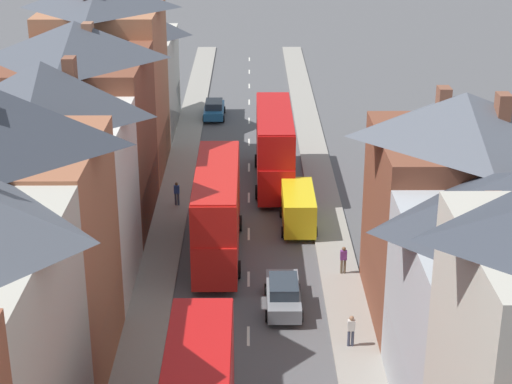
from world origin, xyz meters
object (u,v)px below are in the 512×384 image
at_px(delivery_van, 298,207).
at_px(pedestrian_far_left, 343,259).
at_px(pedestrian_mid_right, 351,329).
at_px(pedestrian_far_right, 177,192).
at_px(double_decker_bus_far_approaching, 274,146).
at_px(double_decker_bus_lead, 217,210).
at_px(car_near_blue, 283,294).
at_px(car_parked_left_a, 214,109).

distance_m(delivery_van, pedestrian_far_left, 6.99).
xyz_separation_m(pedestrian_mid_right, pedestrian_far_right, (-9.63, 17.52, 0.00)).
height_order(pedestrian_mid_right, pedestrian_far_right, same).
xyz_separation_m(pedestrian_mid_right, pedestrian_far_left, (0.40, 7.54, 0.00)).
xyz_separation_m(double_decker_bus_far_approaching, pedestrian_mid_right, (3.07, -21.86, -1.78)).
distance_m(pedestrian_far_left, pedestrian_far_right, 14.15).
bearing_deg(pedestrian_far_right, double_decker_bus_lead, -67.66).
relative_size(double_decker_bus_far_approaching, delivery_van, 2.08).
bearing_deg(car_near_blue, car_parked_left_a, 98.16).
distance_m(pedestrian_mid_right, pedestrian_far_left, 7.56).
xyz_separation_m(car_near_blue, car_parked_left_a, (-4.90, 34.16, -0.03)).
bearing_deg(car_parked_left_a, delivery_van, -75.42).
bearing_deg(pedestrian_far_left, double_decker_bus_lead, 158.64).
relative_size(car_near_blue, pedestrian_mid_right, 2.84).
distance_m(double_decker_bus_lead, car_near_blue, 7.64).
xyz_separation_m(double_decker_bus_lead, delivery_van, (4.91, 3.87, -1.48)).
bearing_deg(double_decker_bus_lead, car_parked_left_a, 92.67).
xyz_separation_m(double_decker_bus_lead, car_parked_left_a, (-1.29, 27.71, -2.01)).
bearing_deg(delivery_van, pedestrian_mid_right, -82.92).
bearing_deg(double_decker_bus_far_approaching, car_parked_left_a, 106.83).
xyz_separation_m(car_near_blue, pedestrian_far_left, (3.47, 3.68, 0.19)).
bearing_deg(double_decker_bus_far_approaching, double_decker_bus_lead, -107.32).
bearing_deg(double_decker_bus_far_approaching, pedestrian_far_right, -146.51).
bearing_deg(pedestrian_far_left, car_near_blue, -133.32).
height_order(car_near_blue, delivery_van, delivery_van).
bearing_deg(delivery_van, double_decker_bus_lead, -141.74).
bearing_deg(delivery_van, car_near_blue, -97.18).
xyz_separation_m(double_decker_bus_lead, pedestrian_far_left, (7.08, -2.77, -1.78)).
bearing_deg(pedestrian_far_right, pedestrian_far_left, -44.82).
bearing_deg(double_decker_bus_lead, pedestrian_mid_right, -57.10).
distance_m(double_decker_bus_far_approaching, delivery_van, 7.92).
distance_m(car_parked_left_a, pedestrian_mid_right, 38.85).
bearing_deg(double_decker_bus_lead, car_near_blue, -60.75).
height_order(car_near_blue, pedestrian_mid_right, pedestrian_mid_right).
relative_size(delivery_van, pedestrian_far_left, 3.23).
xyz_separation_m(double_decker_bus_lead, double_decker_bus_far_approaching, (3.60, 11.55, 0.00)).
bearing_deg(pedestrian_far_left, double_decker_bus_far_approaching, 103.65).
distance_m(delivery_van, pedestrian_far_right, 8.55).
height_order(double_decker_bus_lead, pedestrian_far_right, double_decker_bus_lead).
relative_size(car_near_blue, delivery_van, 0.88).
relative_size(double_decker_bus_lead, double_decker_bus_far_approaching, 1.00).
bearing_deg(double_decker_bus_lead, pedestrian_far_right, 112.34).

